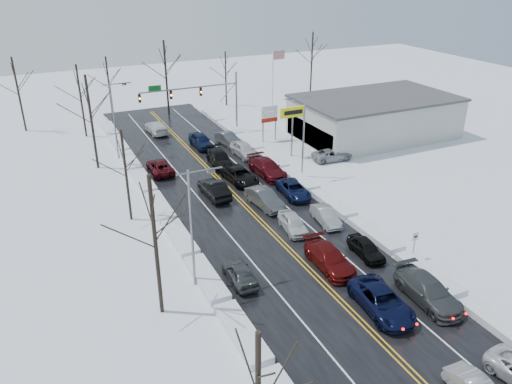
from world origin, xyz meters
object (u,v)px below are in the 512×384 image
traffic_signal_mast (201,95)px  oncoming_car_0 (214,196)px  tires_plus_sign (293,115)px  dealership_building (374,116)px  flagpole (274,80)px

traffic_signal_mast → oncoming_car_0: 20.22m
tires_plus_sign → oncoming_car_0: (-12.45, -6.70, -4.99)m
dealership_building → flagpole: bearing=126.3°
dealership_building → oncoming_car_0: 27.48m
traffic_signal_mast → tires_plus_sign: traffic_signal_mast is taller
oncoming_car_0 → traffic_signal_mast: bearing=-107.4°
flagpole → oncoming_car_0: flagpole is taller
traffic_signal_mast → tires_plus_sign: (7.05, -12.00, -0.49)m
flagpole → oncoming_car_0: (-17.12, -20.71, -5.93)m
dealership_building → oncoming_car_0: (-25.92, -8.71, -2.66)m
traffic_signal_mast → oncoming_car_0: (-5.39, -18.70, -5.48)m
tires_plus_sign → oncoming_car_0: bearing=-151.7°
dealership_building → traffic_signal_mast: bearing=154.1°
traffic_signal_mast → oncoming_car_0: bearing=-106.1°
traffic_signal_mast → dealership_building: 23.01m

